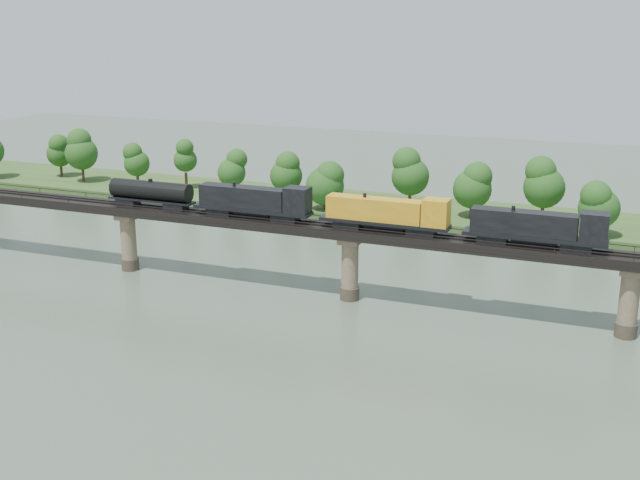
% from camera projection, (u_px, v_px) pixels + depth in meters
% --- Properties ---
extents(ground, '(400.00, 400.00, 0.00)m').
position_uv_depth(ground, '(267.00, 379.00, 96.94)').
color(ground, '#3D4D3C').
rests_on(ground, ground).
extents(far_bank, '(300.00, 24.00, 1.60)m').
position_uv_depth(far_bank, '(435.00, 213.00, 172.68)').
color(far_bank, '#2B481C').
rests_on(far_bank, ground).
extents(bridge, '(236.00, 30.00, 11.50)m').
position_uv_depth(bridge, '(350.00, 266.00, 122.23)').
color(bridge, '#473A2D').
rests_on(bridge, ground).
extents(bridge_superstructure, '(220.00, 4.90, 0.75)m').
position_uv_depth(bridge_superstructure, '(350.00, 226.00, 120.48)').
color(bridge_superstructure, black).
rests_on(bridge_superstructure, bridge).
extents(far_treeline, '(289.06, 17.54, 13.60)m').
position_uv_depth(far_treeline, '(393.00, 178.00, 169.35)').
color(far_treeline, '#382619').
rests_on(far_treeline, far_bank).
extents(freight_train, '(79.40, 3.09, 5.47)m').
position_uv_depth(freight_train, '(340.00, 210.00, 120.45)').
color(freight_train, black).
rests_on(freight_train, bridge).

